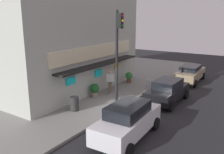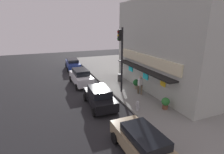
{
  "view_description": "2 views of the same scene",
  "coord_description": "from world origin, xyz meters",
  "px_view_note": "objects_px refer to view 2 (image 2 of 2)",
  "views": [
    {
      "loc": [
        -12.01,
        -7.31,
        5.68
      ],
      "look_at": [
        0.64,
        0.91,
        1.93
      ],
      "focal_mm": 38.77,
      "sensor_mm": 36.0,
      "label": 1
    },
    {
      "loc": [
        15.56,
        -5.87,
        6.38
      ],
      "look_at": [
        -0.11,
        0.51,
        1.27
      ],
      "focal_mm": 28.1,
      "sensor_mm": 36.0,
      "label": 2
    }
  ],
  "objects_px": {
    "potted_plant_by_window": "(165,103)",
    "parked_car_white": "(81,77)",
    "parked_car_blue": "(73,64)",
    "pedestrian": "(140,84)",
    "parked_car_tan": "(144,144)",
    "fire_hydrant": "(138,106)",
    "potted_plant_by_doorway": "(136,83)",
    "trash_can": "(120,78)",
    "parked_car_black": "(99,97)",
    "traffic_light": "(121,52)"
  },
  "relations": [
    {
      "from": "trash_can",
      "to": "parked_car_white",
      "type": "xyz_separation_m",
      "value": [
        -0.98,
        -4.25,
        0.31
      ]
    },
    {
      "from": "fire_hydrant",
      "to": "parked_car_white",
      "type": "bearing_deg",
      "value": -162.0
    },
    {
      "from": "parked_car_black",
      "to": "parked_car_tan",
      "type": "height_order",
      "value": "parked_car_black"
    },
    {
      "from": "parked_car_tan",
      "to": "trash_can",
      "type": "bearing_deg",
      "value": 160.98
    },
    {
      "from": "parked_car_blue",
      "to": "parked_car_white",
      "type": "relative_size",
      "value": 1.05
    },
    {
      "from": "potted_plant_by_doorway",
      "to": "traffic_light",
      "type": "bearing_deg",
      "value": -84.22
    },
    {
      "from": "pedestrian",
      "to": "parked_car_white",
      "type": "height_order",
      "value": "pedestrian"
    },
    {
      "from": "traffic_light",
      "to": "trash_can",
      "type": "distance_m",
      "value": 4.63
    },
    {
      "from": "potted_plant_by_doorway",
      "to": "parked_car_black",
      "type": "height_order",
      "value": "parked_car_black"
    },
    {
      "from": "trash_can",
      "to": "potted_plant_by_window",
      "type": "relative_size",
      "value": 0.94
    },
    {
      "from": "potted_plant_by_window",
      "to": "parked_car_blue",
      "type": "relative_size",
      "value": 0.2
    },
    {
      "from": "pedestrian",
      "to": "parked_car_black",
      "type": "bearing_deg",
      "value": -79.76
    },
    {
      "from": "fire_hydrant",
      "to": "parked_car_tan",
      "type": "xyz_separation_m",
      "value": [
        4.27,
        -2.14,
        0.28
      ]
    },
    {
      "from": "traffic_light",
      "to": "trash_can",
      "type": "bearing_deg",
      "value": 156.31
    },
    {
      "from": "potted_plant_by_doorway",
      "to": "fire_hydrant",
      "type": "bearing_deg",
      "value": -28.38
    },
    {
      "from": "trash_can",
      "to": "parked_car_black",
      "type": "relative_size",
      "value": 0.21
    },
    {
      "from": "traffic_light",
      "to": "parked_car_white",
      "type": "distance_m",
      "value": 5.77
    },
    {
      "from": "potted_plant_by_window",
      "to": "parked_car_black",
      "type": "relative_size",
      "value": 0.22
    },
    {
      "from": "potted_plant_by_doorway",
      "to": "parked_car_tan",
      "type": "relative_size",
      "value": 0.21
    },
    {
      "from": "parked_car_white",
      "to": "parked_car_tan",
      "type": "bearing_deg",
      "value": 1.93
    },
    {
      "from": "pedestrian",
      "to": "potted_plant_by_doorway",
      "type": "xyz_separation_m",
      "value": [
        -1.38,
        0.39,
        -0.41
      ]
    },
    {
      "from": "traffic_light",
      "to": "potted_plant_by_window",
      "type": "distance_m",
      "value": 5.85
    },
    {
      "from": "trash_can",
      "to": "pedestrian",
      "type": "height_order",
      "value": "pedestrian"
    },
    {
      "from": "pedestrian",
      "to": "parked_car_tan",
      "type": "bearing_deg",
      "value": -29.59
    },
    {
      "from": "potted_plant_by_window",
      "to": "parked_car_white",
      "type": "distance_m",
      "value": 9.64
    },
    {
      "from": "pedestrian",
      "to": "potted_plant_by_window",
      "type": "height_order",
      "value": "pedestrian"
    },
    {
      "from": "pedestrian",
      "to": "parked_car_white",
      "type": "xyz_separation_m",
      "value": [
        -5.1,
        -4.39,
        -0.22
      ]
    },
    {
      "from": "fire_hydrant",
      "to": "parked_car_white",
      "type": "distance_m",
      "value": 8.26
    },
    {
      "from": "parked_car_tan",
      "to": "fire_hydrant",
      "type": "bearing_deg",
      "value": 153.38
    },
    {
      "from": "traffic_light",
      "to": "pedestrian",
      "type": "distance_m",
      "value": 3.39
    },
    {
      "from": "pedestrian",
      "to": "parked_car_tan",
      "type": "height_order",
      "value": "pedestrian"
    },
    {
      "from": "fire_hydrant",
      "to": "parked_car_white",
      "type": "relative_size",
      "value": 0.17
    },
    {
      "from": "potted_plant_by_window",
      "to": "parked_car_white",
      "type": "xyz_separation_m",
      "value": [
        -8.45,
        -4.63,
        0.22
      ]
    },
    {
      "from": "potted_plant_by_doorway",
      "to": "potted_plant_by_window",
      "type": "height_order",
      "value": "potted_plant_by_doorway"
    },
    {
      "from": "fire_hydrant",
      "to": "potted_plant_by_window",
      "type": "height_order",
      "value": "potted_plant_by_window"
    },
    {
      "from": "parked_car_white",
      "to": "parked_car_blue",
      "type": "bearing_deg",
      "value": 176.77
    },
    {
      "from": "parked_car_blue",
      "to": "parked_car_white",
      "type": "xyz_separation_m",
      "value": [
        7.24,
        -0.41,
        0.07
      ]
    },
    {
      "from": "trash_can",
      "to": "pedestrian",
      "type": "relative_size",
      "value": 0.49
    },
    {
      "from": "potted_plant_by_window",
      "to": "parked_car_blue",
      "type": "bearing_deg",
      "value": -164.95
    },
    {
      "from": "potted_plant_by_window",
      "to": "parked_car_blue",
      "type": "height_order",
      "value": "parked_car_blue"
    },
    {
      "from": "traffic_light",
      "to": "trash_can",
      "type": "relative_size",
      "value": 6.97
    },
    {
      "from": "traffic_light",
      "to": "parked_car_tan",
      "type": "height_order",
      "value": "traffic_light"
    },
    {
      "from": "potted_plant_by_window",
      "to": "parked_car_tan",
      "type": "distance_m",
      "value": 5.59
    },
    {
      "from": "potted_plant_by_window",
      "to": "parked_car_white",
      "type": "relative_size",
      "value": 0.21
    },
    {
      "from": "trash_can",
      "to": "potted_plant_by_doorway",
      "type": "distance_m",
      "value": 2.79
    },
    {
      "from": "trash_can",
      "to": "parked_car_black",
      "type": "distance_m",
      "value": 6.34
    },
    {
      "from": "parked_car_blue",
      "to": "traffic_light",
      "type": "bearing_deg",
      "value": 12.93
    },
    {
      "from": "parked_car_black",
      "to": "parked_car_white",
      "type": "bearing_deg",
      "value": -177.99
    },
    {
      "from": "traffic_light",
      "to": "parked_car_white",
      "type": "xyz_separation_m",
      "value": [
        -3.9,
        -2.97,
        -3.05
      ]
    },
    {
      "from": "trash_can",
      "to": "parked_car_white",
      "type": "distance_m",
      "value": 4.37
    }
  ]
}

